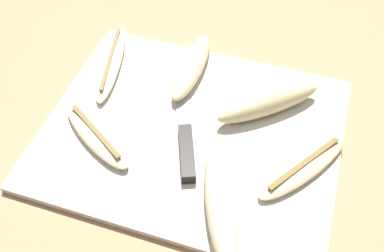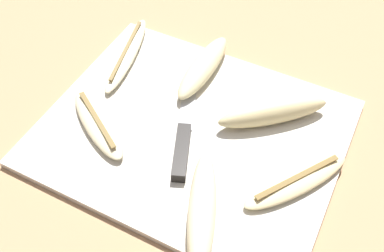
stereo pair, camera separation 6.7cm
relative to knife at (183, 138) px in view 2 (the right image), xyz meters
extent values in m
plane|color=tan|center=(0.00, 0.02, -0.02)|extent=(4.00, 4.00, 0.00)
cube|color=beige|center=(0.00, 0.02, -0.01)|extent=(0.44, 0.36, 0.01)
cube|color=black|center=(0.01, -0.03, 0.00)|extent=(0.05, 0.09, 0.02)
cube|color=#B7BABF|center=(-0.03, 0.09, -0.01)|extent=(0.08, 0.15, 0.00)
ellipsoid|color=beige|center=(-0.17, 0.12, 0.00)|extent=(0.08, 0.20, 0.02)
cube|color=olive|center=(-0.17, 0.12, 0.01)|extent=(0.04, 0.15, 0.00)
ellipsoid|color=beige|center=(0.08, -0.10, 0.01)|extent=(0.10, 0.18, 0.04)
ellipsoid|color=beige|center=(0.17, 0.00, 0.00)|extent=(0.13, 0.16, 0.02)
cube|color=olive|center=(0.17, 0.00, 0.01)|extent=(0.08, 0.12, 0.00)
ellipsoid|color=beige|center=(0.10, 0.10, 0.01)|extent=(0.15, 0.14, 0.04)
ellipsoid|color=beige|center=(-0.13, -0.04, 0.00)|extent=(0.15, 0.12, 0.02)
cube|color=olive|center=(-0.13, -0.04, 0.01)|extent=(0.11, 0.07, 0.00)
ellipsoid|color=beige|center=(-0.04, 0.14, 0.01)|extent=(0.04, 0.16, 0.03)
camera|label=1|loc=(0.13, -0.38, 0.52)|focal=42.00mm
camera|label=2|loc=(0.20, -0.36, 0.52)|focal=42.00mm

